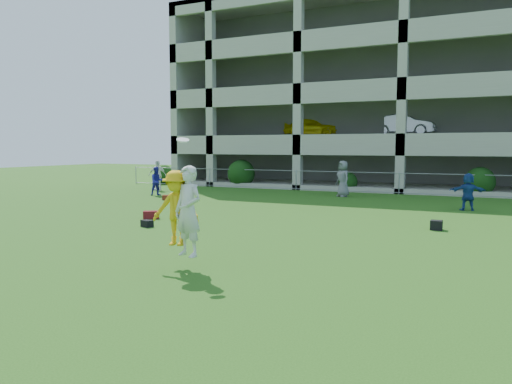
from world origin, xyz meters
The scene contains 13 objects.
ground centered at (0.00, 0.00, 0.00)m, with size 100.00×100.00×0.00m, color #235114.
bystander_a centered at (-11.46, 12.71, 0.76)m, with size 0.74×0.58×1.52m, color #232094.
bystander_b centered at (-13.32, 15.21, 0.89)m, with size 1.05×0.44×1.79m, color white.
bystander_c centered at (-2.40, 16.38, 0.93)m, with size 0.91×0.59×1.86m, color slate.
bystander_d centered at (3.73, 13.11, 0.76)m, with size 1.41×0.45×1.52m, color navy.
bag_red_a centered at (-6.43, 5.62, 0.14)m, with size 0.55×0.30×0.28m, color #5B100F.
bag_black_b centered at (-5.41, 4.07, 0.11)m, with size 0.40×0.25×0.22m, color black.
crate_d centered at (3.10, 7.51, 0.15)m, with size 0.35×0.35×0.30m, color black.
bag_red_f centered at (-9.63, 11.07, 0.12)m, with size 0.45×0.28×0.24m, color #5A190F.
frisbee_contest centered at (-1.30, -0.04, 1.27)m, with size 1.29×0.78×2.52m.
parking_garage centered at (-0.01, 27.70, 6.01)m, with size 30.00×14.00×12.00m.
fence centered at (0.00, 19.00, 0.61)m, with size 36.06×0.06×1.20m.
shrub_row centered at (4.59, 19.70, 1.51)m, with size 34.38×2.52×3.50m.
Camera 1 is at (4.68, -8.80, 2.60)m, focal length 35.00 mm.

